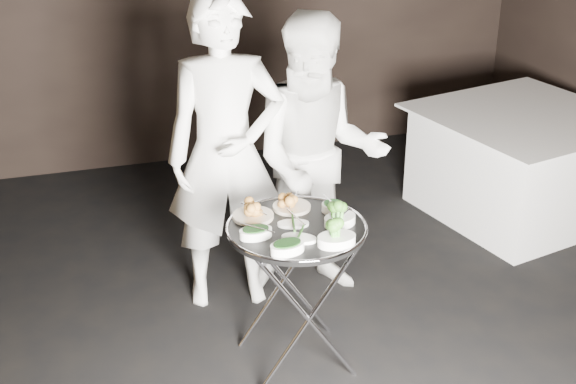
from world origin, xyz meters
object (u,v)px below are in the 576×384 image
object	(u,v)px
tray_stand	(296,289)
waiter_left	(226,154)
serving_tray	(297,228)
dining_table	(521,164)
waiter_right	(318,159)

from	to	relation	value
tray_stand	waiter_left	world-z (taller)	waiter_left
tray_stand	serving_tray	bearing A→B (deg)	-126.87
serving_tray	waiter_left	bearing A→B (deg)	104.33
dining_table	waiter_left	bearing A→B (deg)	-167.46
waiter_right	dining_table	distance (m)	1.94
serving_tray	dining_table	size ratio (longest dim) A/B	0.53
dining_table	serving_tray	bearing A→B (deg)	-149.21
waiter_left	waiter_right	size ratio (longest dim) A/B	1.08
waiter_left	dining_table	xyz separation A→B (m)	(2.33, 0.52, -0.56)
serving_tray	dining_table	bearing A→B (deg)	30.79
waiter_right	waiter_left	bearing A→B (deg)	-171.81
serving_tray	tray_stand	bearing A→B (deg)	53.13
tray_stand	serving_tray	size ratio (longest dim) A/B	1.12
tray_stand	waiter_right	world-z (taller)	waiter_right
waiter_right	dining_table	size ratio (longest dim) A/B	1.29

